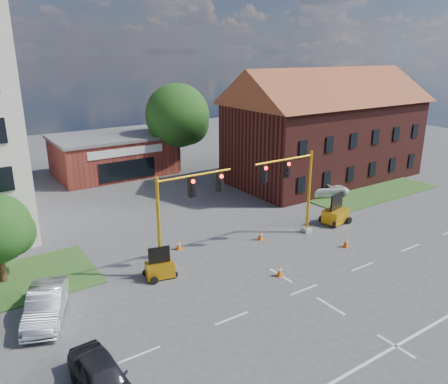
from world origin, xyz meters
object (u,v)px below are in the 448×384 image
at_px(pickup_white, 322,188).
at_px(sedan_dark, 102,377).
at_px(trailer_west, 160,268).
at_px(signal_mast_west, 183,209).
at_px(signal_mast_east, 293,186).
at_px(trailer_east, 336,214).

bearing_deg(pickup_white, sedan_dark, 140.89).
bearing_deg(trailer_west, signal_mast_west, 17.16).
height_order(signal_mast_west, pickup_white, signal_mast_west).
distance_m(signal_mast_east, trailer_west, 11.00).
relative_size(signal_mast_west, trailer_west, 3.30).
relative_size(signal_mast_west, sedan_dark, 1.46).
bearing_deg(signal_mast_east, trailer_west, -179.39).
relative_size(signal_mast_east, sedan_dark, 1.46).
relative_size(signal_mast_west, pickup_white, 1.21).
distance_m(signal_mast_east, sedan_dark, 18.28).
bearing_deg(sedan_dark, trailer_west, 47.50).
relative_size(trailer_west, trailer_east, 0.82).
xyz_separation_m(signal_mast_east, trailer_east, (4.80, 0.09, -3.20)).
relative_size(signal_mast_east, trailer_west, 3.30).
bearing_deg(signal_mast_west, sedan_dark, -136.64).
distance_m(trailer_west, sedan_dark, 9.35).
height_order(trailer_west, trailer_east, trailer_east).
relative_size(signal_mast_east, trailer_east, 2.71).
height_order(trailer_east, sedan_dark, trailer_east).
bearing_deg(trailer_west, sedan_dark, -116.08).
bearing_deg(signal_mast_east, signal_mast_west, 180.00).
height_order(signal_mast_west, signal_mast_east, same).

